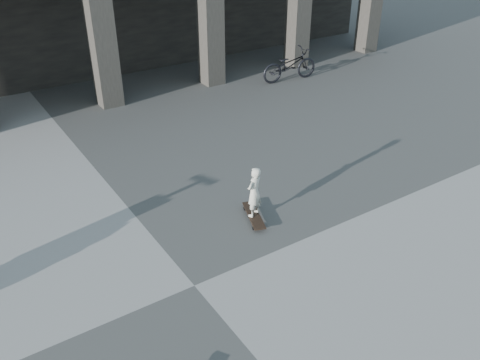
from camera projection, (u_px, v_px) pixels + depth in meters
ground at (194, 286)px, 8.37m from camera, size 90.00×90.00×0.00m
longboard at (254, 216)px, 10.02m from camera, size 0.55×1.02×0.10m
child at (254, 192)px, 9.75m from camera, size 0.45×0.38×1.05m
bicycle at (290, 65)px, 17.04m from camera, size 2.09×0.90×1.07m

